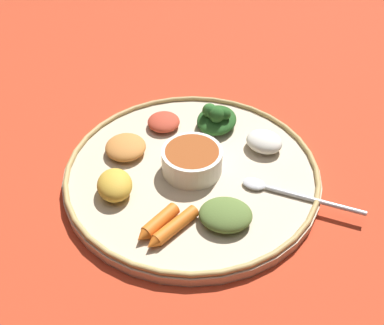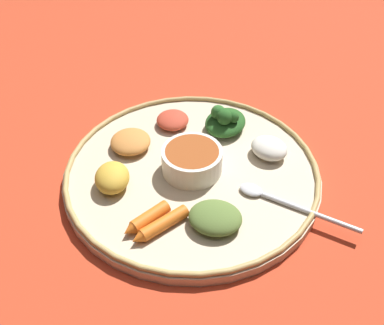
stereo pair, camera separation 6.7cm
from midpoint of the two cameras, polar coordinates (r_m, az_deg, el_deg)
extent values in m
plane|color=#B7381E|center=(0.69, -2.77, -2.01)|extent=(2.40, 2.40, 0.00)
cylinder|color=#C6B293|center=(0.68, -2.80, -1.54)|extent=(0.39, 0.39, 0.02)
torus|color=tan|center=(0.67, -2.83, -0.88)|extent=(0.38, 0.38, 0.01)
cylinder|color=silver|center=(0.66, -2.87, 0.12)|extent=(0.09, 0.09, 0.04)
cylinder|color=#99471E|center=(0.65, -2.92, 1.16)|extent=(0.08, 0.08, 0.01)
ellipsoid|color=silver|center=(0.65, 5.06, -2.88)|extent=(0.04, 0.04, 0.01)
cylinder|color=silver|center=(0.64, 12.57, -4.88)|extent=(0.09, 0.12, 0.01)
ellipsoid|color=#23511E|center=(0.75, 0.64, 5.35)|extent=(0.10, 0.10, 0.03)
sphere|color=#23511E|center=(0.73, 1.68, 6.10)|extent=(0.02, 0.02, 0.02)
sphere|color=#2D6628|center=(0.74, -0.34, 6.58)|extent=(0.02, 0.02, 0.02)
sphere|color=#23511E|center=(0.73, 0.56, 5.99)|extent=(0.03, 0.03, 0.03)
cylinder|color=orange|center=(0.60, -7.24, -7.52)|extent=(0.06, 0.03, 0.02)
cone|color=orange|center=(0.59, -9.76, -9.54)|extent=(0.02, 0.02, 0.02)
cylinder|color=orange|center=(0.59, -5.32, -8.16)|extent=(0.07, 0.03, 0.02)
cone|color=orange|center=(0.58, -8.53, -10.49)|extent=(0.02, 0.02, 0.02)
ellipsoid|color=#C67A38|center=(0.71, -11.17, 1.83)|extent=(0.08, 0.09, 0.02)
ellipsoid|color=silver|center=(0.71, 6.60, 2.57)|extent=(0.07, 0.07, 0.03)
ellipsoid|color=gold|center=(0.65, -12.81, -2.97)|extent=(0.07, 0.08, 0.03)
ellipsoid|color=#567033|center=(0.60, 1.13, -6.85)|extent=(0.09, 0.09, 0.02)
ellipsoid|color=#B73D28|center=(0.76, -6.18, 5.09)|extent=(0.08, 0.08, 0.02)
camera|label=1|loc=(0.03, -92.87, -2.59)|focal=41.66mm
camera|label=2|loc=(0.03, 87.13, 2.59)|focal=41.66mm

